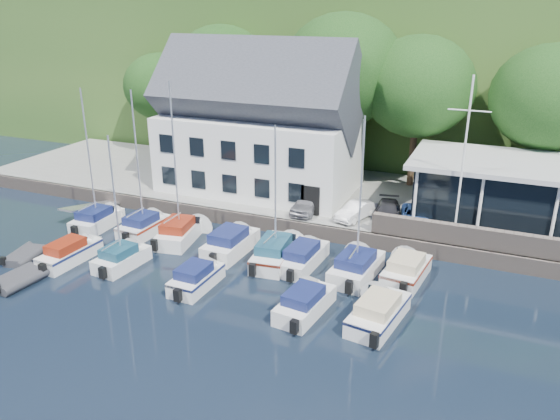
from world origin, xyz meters
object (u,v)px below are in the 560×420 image
at_px(boat_r1_2, 176,173).
at_px(boat_r2_3, 305,300).
at_px(flagpole, 463,161).
at_px(boat_r1_5, 303,255).
at_px(club_pavilion, 517,194).
at_px(boat_r2_4, 379,310).
at_px(boat_r1_6, 360,200).
at_px(dinghy_0, 24,254).
at_px(boat_r1_3, 231,241).
at_px(boat_r1_4, 275,189).
at_px(boat_r1_0, 90,166).
at_px(boat_r1_1, 138,171).
at_px(boat_r2_1, 115,200).
at_px(boat_r2_0, 70,251).
at_px(car_white, 356,211).
at_px(dinghy_1, 18,278).
at_px(car_silver, 308,203).
at_px(boat_r2_2, 196,276).
at_px(car_dgrey, 388,212).
at_px(boat_r1_7, 407,268).
at_px(car_blue, 415,216).
at_px(harbor_building, 260,131).

relative_size(boat_r1_2, boat_r2_3, 1.64).
xyz_separation_m(flagpole, boat_r1_5, (-7.75, -4.94, -5.12)).
xyz_separation_m(club_pavilion, boat_r2_4, (-5.57, -13.14, -2.33)).
xyz_separation_m(boat_r1_6, boat_r2_4, (2.21, -4.16, -3.81)).
distance_m(boat_r1_2, dinghy_0, 10.08).
xyz_separation_m(flagpole, boat_r2_4, (-2.36, -9.20, -5.10)).
xyz_separation_m(boat_r1_3, dinghy_0, (-10.84, -5.54, -0.46)).
height_order(boat_r1_3, boat_r1_4, boat_r1_4).
distance_m(flagpole, boat_r2_4, 10.78).
height_order(boat_r1_0, boat_r1_1, boat_r1_0).
bearing_deg(boat_r2_1, boat_r1_3, 44.73).
bearing_deg(club_pavilion, boat_r2_4, -112.96).
bearing_deg(boat_r2_0, flagpole, 28.12).
height_order(car_white, dinghy_1, car_white).
xyz_separation_m(car_silver, boat_r1_6, (5.09, -5.97, 2.89)).
xyz_separation_m(car_white, boat_r2_2, (-5.82, -10.46, -0.87)).
bearing_deg(car_silver, boat_r1_3, -115.17).
bearing_deg(car_white, car_dgrey, 36.16).
distance_m(boat_r2_0, boat_r2_4, 18.17).
height_order(car_dgrey, boat_r1_1, boat_r1_1).
xyz_separation_m(club_pavilion, boat_r2_2, (-15.31, -13.48, -2.37)).
bearing_deg(boat_r2_4, boat_r1_7, 93.91).
distance_m(car_dgrey, boat_r1_2, 13.73).
bearing_deg(boat_r2_0, car_blue, 34.65).
xyz_separation_m(harbor_building, boat_r1_1, (-4.24, -9.07, -1.03)).
xyz_separation_m(car_blue, boat_r1_1, (-16.47, -6.07, 2.73)).
xyz_separation_m(boat_r1_1, boat_r2_4, (16.68, -4.57, -3.60)).
relative_size(club_pavilion, boat_r1_2, 1.46).
height_order(car_dgrey, boat_r2_4, car_dgrey).
distance_m(harbor_building, boat_r2_0, 15.99).
relative_size(club_pavilion, boat_r2_3, 2.39).
bearing_deg(dinghy_1, boat_r1_5, 35.51).
bearing_deg(boat_r2_1, dinghy_0, -161.21).
distance_m(boat_r2_3, boat_r2_4, 3.55).
distance_m(harbor_building, boat_r1_5, 12.63).
height_order(boat_r1_6, dinghy_0, boat_r1_6).
distance_m(car_silver, boat_r2_0, 15.26).
relative_size(boat_r1_3, boat_r1_7, 1.11).
relative_size(club_pavilion, boat_r1_3, 2.17).
xyz_separation_m(car_white, boat_r2_4, (3.92, -10.13, -0.84)).
xyz_separation_m(harbor_building, boat_r1_2, (-1.44, -9.12, -0.83)).
xyz_separation_m(boat_r1_2, boat_r2_4, (13.87, -4.52, -3.80)).
bearing_deg(dinghy_0, boat_r2_3, -9.47).
bearing_deg(car_dgrey, boat_r2_3, -107.94).
distance_m(car_silver, boat_r1_1, 11.23).
bearing_deg(boat_r1_4, boat_r2_4, -36.97).
relative_size(boat_r1_1, boat_r2_2, 1.75).
distance_m(club_pavilion, boat_r2_2, 20.53).
height_order(club_pavilion, car_blue, club_pavilion).
bearing_deg(boat_r1_4, boat_r1_2, 171.24).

